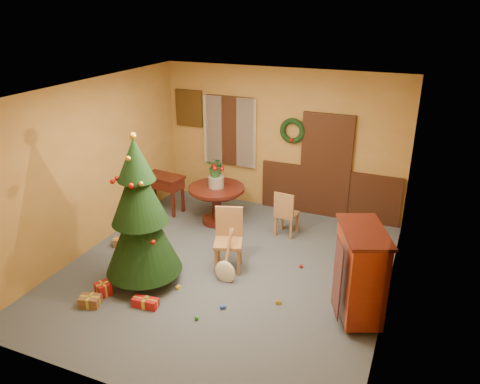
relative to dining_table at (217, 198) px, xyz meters
The scene contains 21 objects.
room_envelope 1.70m from the dining_table, 46.33° to the left, with size 5.50×5.50×5.50m.
dining_table is the anchor object (origin of this frame).
urn 0.33m from the dining_table, ahead, with size 0.30×0.30×0.22m, color slate.
centerpiece_plant 0.64m from the dining_table, ahead, with size 0.35×0.30×0.39m, color #1E4C23.
chair_near 1.67m from the dining_table, 57.98° to the right, with size 0.56×0.56×1.02m.
chair_far 1.41m from the dining_table, ahead, with size 0.41×0.41×0.88m.
guitar 2.11m from the dining_table, 61.24° to the right, with size 0.34×0.16×0.80m, color white, non-canonical shape.
plant_stand 0.24m from the dining_table, 105.17° to the left, with size 0.30×0.30×0.77m.
stand_plant 0.50m from the dining_table, 105.17° to the left, with size 0.21×0.17×0.39m, color #19471E.
christmas_tree 2.41m from the dining_table, 93.41° to the right, with size 1.16×1.16×2.40m.
writing_desk 1.26m from the dining_table, behind, with size 0.93×0.56×0.78m.
sideboard 3.60m from the dining_table, 32.18° to the right, with size 0.90×1.16×1.33m.
gift_a 3.24m from the dining_table, 99.25° to the right, with size 0.33×0.27×0.15m.
gift_b 2.96m from the dining_table, 100.00° to the right, with size 0.26×0.26×0.20m.
gift_c 1.97m from the dining_table, 127.27° to the right, with size 0.33×0.29×0.15m.
gift_d 2.93m from the dining_table, 85.44° to the right, with size 0.39×0.19×0.13m.
toy_a 2.86m from the dining_table, 63.05° to the right, with size 0.08×0.05×0.05m, color #2842AF.
toy_b 3.09m from the dining_table, 70.01° to the right, with size 0.06×0.06×0.06m, color green.
toy_c 2.41m from the dining_table, 79.24° to the right, with size 0.08×0.05×0.05m, color yellow.
toy_d 2.30m from the dining_table, 26.82° to the right, with size 0.06×0.06×0.06m, color #AE110B.
toy_e 2.92m from the dining_table, 46.77° to the right, with size 0.08×0.05×0.05m, color gold.
Camera 1 is at (2.74, -5.96, 4.08)m, focal length 35.00 mm.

